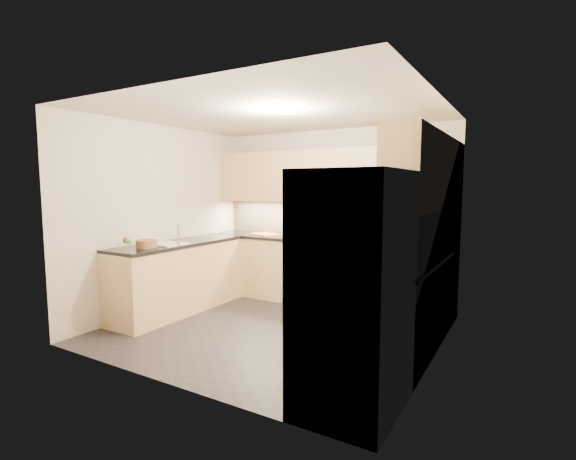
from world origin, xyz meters
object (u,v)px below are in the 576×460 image
(refrigerator, at_px, (354,292))
(utensil_bowl, at_px, (415,240))
(gas_range, at_px, (321,272))
(fruit_basket, at_px, (147,244))
(microwave, at_px, (325,185))
(cutting_board, at_px, (265,234))

(refrigerator, xyz_separation_m, utensil_bowl, (-0.11, 2.31, 0.12))
(gas_range, xyz_separation_m, fruit_basket, (-1.47, -1.83, 0.53))
(refrigerator, relative_size, fruit_basket, 7.12)
(refrigerator, distance_m, fruit_basket, 2.98)
(utensil_bowl, distance_m, fruit_basket, 3.29)
(microwave, height_order, refrigerator, microwave)
(gas_range, bearing_deg, fruit_basket, -128.75)
(gas_range, xyz_separation_m, refrigerator, (1.45, -2.43, 0.45))
(utensil_bowl, bearing_deg, fruit_basket, -148.55)
(microwave, height_order, utensil_bowl, microwave)
(gas_range, distance_m, utensil_bowl, 1.46)
(microwave, bearing_deg, cutting_board, -175.52)
(refrigerator, height_order, fruit_basket, refrigerator)
(utensil_bowl, xyz_separation_m, fruit_basket, (-2.81, -1.72, -0.03))
(microwave, xyz_separation_m, fruit_basket, (-1.47, -1.95, -0.71))
(microwave, bearing_deg, utensil_bowl, -9.98)
(fruit_basket, bearing_deg, microwave, 53.08)
(refrigerator, xyz_separation_m, cutting_board, (-2.43, 2.47, 0.05))
(gas_range, height_order, utensil_bowl, utensil_bowl)
(refrigerator, bearing_deg, gas_range, 120.88)
(utensil_bowl, relative_size, cutting_board, 0.66)
(refrigerator, distance_m, utensil_bowl, 2.32)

